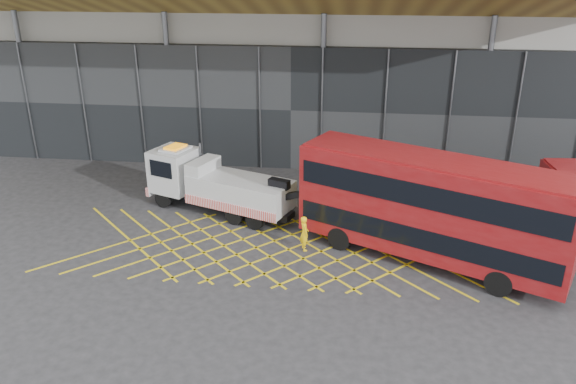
# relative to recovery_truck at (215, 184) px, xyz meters

# --- Properties ---
(ground_plane) EXTENTS (120.00, 120.00, 0.00)m
(ground_plane) POSITION_rel_recovery_truck_xyz_m (1.38, -4.04, -1.61)
(ground_plane) COLOR #292A2C
(road_markings) EXTENTS (21.56, 7.16, 0.01)m
(road_markings) POSITION_rel_recovery_truck_xyz_m (3.78, -4.04, -1.60)
(road_markings) COLOR yellow
(road_markings) RESTS_ON ground_plane
(construction_building) EXTENTS (55.00, 23.97, 18.00)m
(construction_building) POSITION_rel_recovery_truck_xyz_m (3.30, 14.35, 7.37)
(construction_building) COLOR gray
(construction_building) RESTS_ON ground_plane
(recovery_truck) EXTENTS (9.78, 5.26, 3.48)m
(recovery_truck) POSITION_rel_recovery_truck_xyz_m (0.00, 0.00, 0.00)
(recovery_truck) COLOR black
(recovery_truck) RESTS_ON ground_plane
(bus_towed) EXTENTS (12.28, 7.91, 5.01)m
(bus_towed) POSITION_rel_recovery_truck_xyz_m (11.09, -4.23, 1.17)
(bus_towed) COLOR maroon
(bus_towed) RESTS_ON ground_plane
(worker) EXTENTS (0.62, 0.75, 1.76)m
(worker) POSITION_rel_recovery_truck_xyz_m (5.34, -3.93, -0.73)
(worker) COLOR yellow
(worker) RESTS_ON ground_plane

